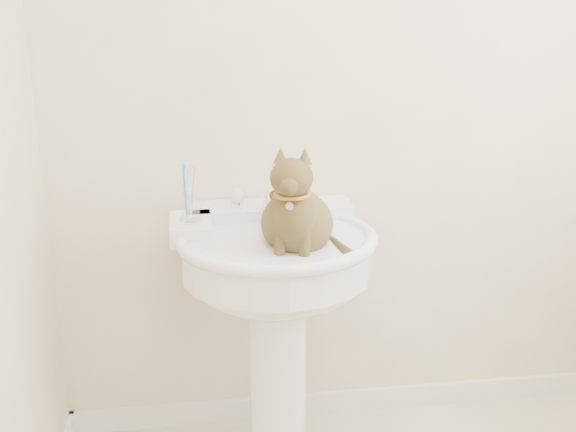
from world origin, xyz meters
name	(u,v)px	position (x,y,z in m)	size (l,w,h in m)	color
wall_back	(368,93)	(0.00, 1.10, 1.25)	(2.20, 0.00, 2.50)	beige
baseboard_back	(358,400)	(0.00, 1.09, 0.04)	(2.20, 0.02, 0.09)	white
pedestal_sink	(276,281)	(-0.35, 0.81, 0.70)	(0.65, 0.64, 0.90)	white
faucet	(271,196)	(-0.35, 0.97, 0.94)	(0.28, 0.12, 0.14)	silver
soap_bar	(299,195)	(-0.24, 1.06, 0.91)	(0.09, 0.06, 0.03)	#FF7A3C
toothbrush_cup	(190,207)	(-0.62, 0.87, 0.94)	(0.07, 0.07, 0.18)	silver
cat	(297,216)	(-0.30, 0.73, 0.95)	(0.24, 0.30, 0.45)	brown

